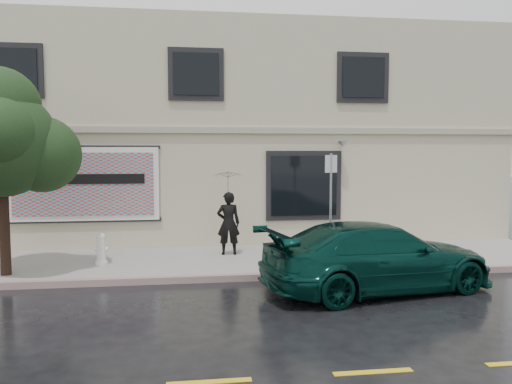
{
  "coord_description": "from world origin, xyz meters",
  "views": [
    {
      "loc": [
        -0.23,
        -9.73,
        2.96
      ],
      "look_at": [
        1.37,
        2.2,
        1.99
      ],
      "focal_mm": 35.0,
      "sensor_mm": 36.0,
      "label": 1
    }
  ],
  "objects": [
    {
      "name": "ground",
      "position": [
        0.0,
        0.0,
        0.0
      ],
      "size": [
        90.0,
        90.0,
        0.0
      ],
      "primitive_type": "plane",
      "color": "black",
      "rests_on": "ground"
    },
    {
      "name": "sidewalk",
      "position": [
        0.0,
        3.25,
        0.07
      ],
      "size": [
        20.0,
        3.5,
        0.15
      ],
      "primitive_type": "cube",
      "color": "#9F9B96",
      "rests_on": "ground"
    },
    {
      "name": "curb",
      "position": [
        0.0,
        1.5,
        0.07
      ],
      "size": [
        20.0,
        0.18,
        0.16
      ],
      "primitive_type": "cube",
      "color": "gray",
      "rests_on": "ground"
    },
    {
      "name": "road_marking",
      "position": [
        0.0,
        -3.5,
        0.01
      ],
      "size": [
        19.0,
        0.12,
        0.01
      ],
      "primitive_type": "cube",
      "color": "gold",
      "rests_on": "ground"
    },
    {
      "name": "building",
      "position": [
        0.0,
        9.0,
        3.5
      ],
      "size": [
        20.0,
        8.12,
        7.0
      ],
      "color": "#B6AC93",
      "rests_on": "ground"
    },
    {
      "name": "billboard",
      "position": [
        -3.2,
        4.92,
        2.05
      ],
      "size": [
        4.3,
        0.16,
        2.2
      ],
      "color": "white",
      "rests_on": "ground"
    },
    {
      "name": "car",
      "position": [
        3.74,
        0.32,
        0.74
      ],
      "size": [
        5.4,
        3.2,
        1.47
      ],
      "primitive_type": "imported",
      "rotation": [
        0.0,
        0.0,
        1.77
      ],
      "color": "#072F28",
      "rests_on": "ground"
    },
    {
      "name": "pedestrian",
      "position": [
        0.83,
        3.8,
        1.01
      ],
      "size": [
        0.65,
        0.44,
        1.73
      ],
      "primitive_type": "imported",
      "rotation": [
        0.0,
        0.0,
        3.1
      ],
      "color": "black",
      "rests_on": "sidewalk"
    },
    {
      "name": "umbrella",
      "position": [
        0.83,
        3.8,
        2.2
      ],
      "size": [
        1.03,
        1.03,
        0.64
      ],
      "primitive_type": "imported",
      "rotation": [
        0.0,
        0.0,
        0.23
      ],
      "color": "black",
      "rests_on": "pedestrian"
    },
    {
      "name": "street_tree",
      "position": [
        -4.42,
        2.2,
        3.16
      ],
      "size": [
        2.47,
        2.47,
        4.26
      ],
      "color": "#312015",
      "rests_on": "sidewalk"
    },
    {
      "name": "fire_hydrant",
      "position": [
        -2.43,
        3.0,
        0.54
      ],
      "size": [
        0.33,
        0.31,
        0.8
      ],
      "rotation": [
        0.0,
        0.0,
        -0.06
      ],
      "color": "silver",
      "rests_on": "sidewalk"
    },
    {
      "name": "sign_pole",
      "position": [
        3.38,
        2.68,
        1.8
      ],
      "size": [
        0.34,
        0.1,
        2.78
      ],
      "rotation": [
        0.0,
        0.0,
        0.25
      ],
      "color": "gray",
      "rests_on": "sidewalk"
    }
  ]
}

